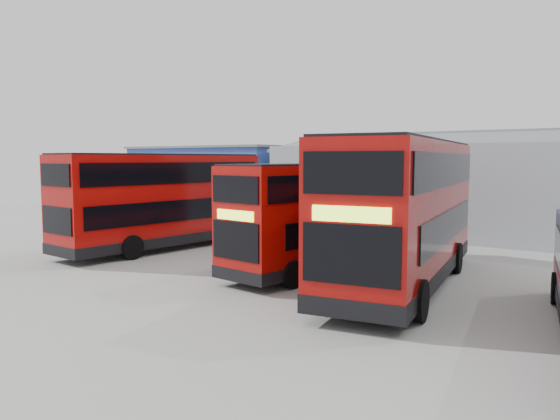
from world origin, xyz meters
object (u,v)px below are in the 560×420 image
(panel_van, at_px, (146,206))
(maintenance_shed, at_px, (558,189))
(double_decker_centre, at_px, (326,217))
(double_decker_left, at_px, (164,202))
(office_block, at_px, (224,181))
(double_decker_right, at_px, (405,214))

(panel_van, bearing_deg, maintenance_shed, 24.37)
(double_decker_centre, xyz_separation_m, panel_van, (-17.92, 6.98, -0.93))
(double_decker_left, bearing_deg, maintenance_shed, -129.03)
(maintenance_shed, height_order, double_decker_centre, maintenance_shed)
(office_block, xyz_separation_m, double_decker_left, (7.32, -13.03, -0.35))
(maintenance_shed, bearing_deg, double_decker_centre, -111.92)
(office_block, bearing_deg, maintenance_shed, 5.21)
(office_block, relative_size, maintenance_shed, 0.40)
(maintenance_shed, bearing_deg, office_block, -174.79)
(office_block, bearing_deg, panel_van, -107.97)
(office_block, height_order, double_decker_right, office_block)
(double_decker_left, bearing_deg, double_decker_centre, -173.73)
(maintenance_shed, xyz_separation_m, double_decker_left, (-14.68, -15.04, -0.38))
(office_block, distance_m, panel_van, 6.38)
(maintenance_shed, bearing_deg, panel_van, -161.70)
(double_decker_left, height_order, double_decker_centre, double_decker_left)
(office_block, bearing_deg, double_decker_centre, -38.81)
(office_block, height_order, double_decker_left, office_block)
(maintenance_shed, xyz_separation_m, panel_van, (-23.91, -7.91, -1.51))
(office_block, distance_m, double_decker_centre, 20.55)
(maintenance_shed, xyz_separation_m, double_decker_right, (-2.49, -15.79, -0.19))
(office_block, xyz_separation_m, panel_van, (-1.91, -5.90, -1.48))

